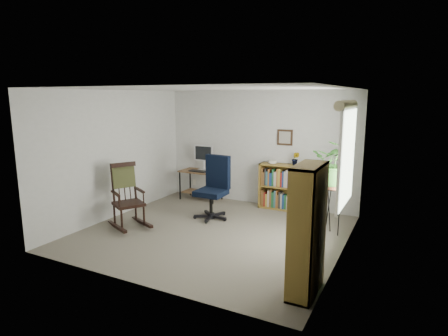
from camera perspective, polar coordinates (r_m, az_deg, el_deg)
The scene contains 18 objects.
floor at distance 6.48m, azimuth -1.64°, elevation -9.76°, with size 4.20×4.00×0.00m, color gray.
ceiling at distance 6.06m, azimuth -1.76°, elevation 11.98°, with size 4.20×4.00×0.00m, color silver.
wall_back at distance 7.95m, azimuth 5.28°, elevation 3.00°, with size 4.20×0.00×2.40m, color silver.
wall_front at distance 4.55m, azimuth -13.96°, elevation -3.23°, with size 4.20×0.00×2.40m, color silver.
wall_left at distance 7.39m, azimuth -16.12°, elevation 2.03°, with size 0.00×4.00×2.40m, color silver.
wall_right at distance 5.48m, azimuth 17.91°, elevation -1.06°, with size 0.00×4.00×2.40m, color silver.
window at distance 5.74m, azimuth 18.13°, elevation 1.49°, with size 0.12×1.20×1.50m, color white, non-canonical shape.
desk at distance 8.39m, azimuth -3.54°, elevation -2.61°, with size 0.91×0.50×0.66m, color brown, non-canonical shape.
monitor at distance 8.39m, azimuth -3.10°, elevation 1.62°, with size 0.46×0.16×0.56m, color silver, non-canonical shape.
keyboard at distance 8.22m, azimuth -3.99°, elevation -0.48°, with size 0.40×0.15×0.03m, color black.
office_chair at distance 7.01m, azimuth -2.01°, elevation -2.99°, with size 0.66×0.66×1.21m, color black, non-canonical shape.
rocking_chair at distance 6.79m, azimuth -14.38°, elevation -4.04°, with size 0.60×0.99×1.15m, color black, non-canonical shape.
low_bookshelf at distance 7.72m, azimuth 8.68°, elevation -2.85°, with size 0.89×0.30×0.93m, color olive, non-canonical shape.
tall_bookshelf at distance 4.44m, azimuth 12.54°, elevation -9.29°, with size 0.29×0.67×1.54m, color olive, non-canonical shape.
plant_stand at distance 6.52m, azimuth 16.16°, elevation -5.85°, with size 0.25×0.25×0.91m, color black, non-canonical shape.
spider_plant at distance 6.29m, azimuth 16.69°, elevation 3.97°, with size 1.69×1.88×1.46m, color #2E6523.
potted_plant_small at distance 7.54m, azimuth 10.83°, elevation 0.80°, with size 0.13×0.24×0.11m, color #2E6523.
framed_picture at distance 7.69m, azimuth 9.25°, elevation 4.61°, with size 0.32×0.04×0.32m, color black, non-canonical shape.
Camera 1 is at (2.93, -5.31, 2.28)m, focal length 30.00 mm.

